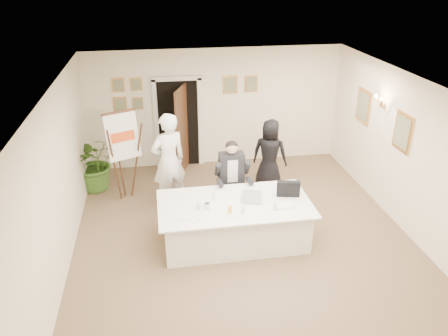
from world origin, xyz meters
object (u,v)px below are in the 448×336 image
potted_palm (94,162)px  standing_man (169,161)px  laptop (250,193)px  steel_jug (207,206)px  standing_woman (270,154)px  oj_glass (230,210)px  laptop_bag (288,189)px  flip_chart (123,160)px  paper_stack (284,205)px  seated_man (232,178)px  conference_table (234,222)px

potted_palm → standing_man: bearing=-33.1°
laptop → steel_jug: laptop is taller
standing_woman → laptop: 2.08m
potted_palm → oj_glass: (2.48, -2.81, 0.21)m
potted_palm → laptop_bag: size_ratio=3.12×
flip_chart → laptop: bearing=-39.4°
flip_chart → paper_stack: (2.78, -2.14, -0.09)m
flip_chart → potted_palm: size_ratio=1.51×
steel_jug → potted_palm: bearing=129.2°
standing_man → standing_woman: standing_man is taller
oj_glass → steel_jug: size_ratio=1.18×
standing_woman → paper_stack: standing_woman is taller
seated_man → laptop: bearing=-94.4°
flip_chart → standing_woman: (3.10, 0.05, -0.10)m
conference_table → oj_glass: (-0.14, -0.32, 0.45)m
standing_man → potted_palm: standing_man is taller
oj_glass → potted_palm: bearing=131.5°
flip_chart → standing_woman: bearing=1.0°
laptop → steel_jug: size_ratio=3.21×
standing_woman → seated_man: bearing=70.6°
conference_table → flip_chart: size_ratio=1.39×
conference_table → potted_palm: potted_palm is taller
laptop → laptop_bag: (0.69, 0.04, 0.00)m
flip_chart → seated_man: bearing=-23.3°
potted_palm → oj_glass: size_ratio=9.67×
seated_man → standing_woman: 1.39m
flip_chart → standing_woman: flip_chart is taller
laptop_bag → oj_glass: 1.20m
conference_table → paper_stack: (0.82, -0.23, 0.40)m
standing_man → standing_woman: 2.25m
seated_man → steel_jug: (-0.63, -1.12, 0.07)m
standing_woman → standing_man: bearing=39.6°
potted_palm → steel_jug: potted_palm is taller
seated_man → standing_man: bearing=144.8°
conference_table → steel_jug: steel_jug is taller
oj_glass → laptop_bag: bearing=20.5°
paper_stack → steel_jug: bearing=175.0°
standing_woman → potted_palm: size_ratio=1.23×
conference_table → flip_chart: bearing=135.8°
paper_stack → seated_man: bearing=119.0°
laptop → steel_jug: 0.81m
seated_man → standing_woman: size_ratio=0.98×
laptop → laptop_bag: 0.69m
standing_woman → potted_palm: standing_woman is taller
conference_table → seated_man: 1.07m
standing_man → oj_glass: (0.91, -1.78, -0.15)m
conference_table → laptop: (0.29, 0.06, 0.52)m
standing_man → standing_woman: (2.19, 0.49, -0.21)m
seated_man → standing_man: size_ratio=0.77×
standing_man → laptop: standing_man is taller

